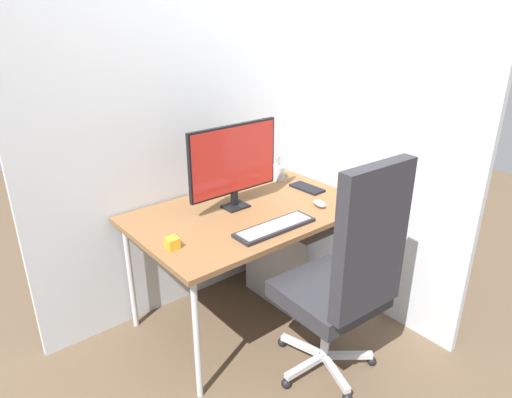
{
  "coord_description": "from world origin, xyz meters",
  "views": [
    {
      "loc": [
        -1.48,
        -1.87,
        1.81
      ],
      "look_at": [
        -0.01,
        -0.08,
        0.82
      ],
      "focal_mm": 32.1,
      "sensor_mm": 36.0,
      "label": 1
    }
  ],
  "objects_px": {
    "pen_holder": "(278,172)",
    "notebook": "(307,188)",
    "office_chair": "(347,274)",
    "desk_clamp_accessory": "(172,243)",
    "monitor": "(234,161)",
    "filing_cabinet": "(295,258)",
    "mouse": "(319,203)",
    "keyboard": "(275,227)"
  },
  "relations": [
    {
      "from": "monitor",
      "to": "pen_holder",
      "type": "xyz_separation_m",
      "value": [
        0.5,
        0.18,
        -0.23
      ]
    },
    {
      "from": "mouse",
      "to": "notebook",
      "type": "relative_size",
      "value": 0.46
    },
    {
      "from": "mouse",
      "to": "pen_holder",
      "type": "relative_size",
      "value": 0.65
    },
    {
      "from": "filing_cabinet",
      "to": "pen_holder",
      "type": "distance_m",
      "value": 0.58
    },
    {
      "from": "monitor",
      "to": "desk_clamp_accessory",
      "type": "bearing_deg",
      "value": -158.84
    },
    {
      "from": "filing_cabinet",
      "to": "notebook",
      "type": "height_order",
      "value": "notebook"
    },
    {
      "from": "office_chair",
      "to": "filing_cabinet",
      "type": "distance_m",
      "value": 0.85
    },
    {
      "from": "office_chair",
      "to": "monitor",
      "type": "bearing_deg",
      "value": 93.95
    },
    {
      "from": "office_chair",
      "to": "monitor",
      "type": "relative_size",
      "value": 2.08
    },
    {
      "from": "notebook",
      "to": "pen_holder",
      "type": "bearing_deg",
      "value": 93.69
    },
    {
      "from": "office_chair",
      "to": "keyboard",
      "type": "bearing_deg",
      "value": 98.61
    },
    {
      "from": "office_chair",
      "to": "desk_clamp_accessory",
      "type": "bearing_deg",
      "value": 134.2
    },
    {
      "from": "monitor",
      "to": "pen_holder",
      "type": "distance_m",
      "value": 0.58
    },
    {
      "from": "keyboard",
      "to": "mouse",
      "type": "height_order",
      "value": "mouse"
    },
    {
      "from": "office_chair",
      "to": "filing_cabinet",
      "type": "relative_size",
      "value": 2.14
    },
    {
      "from": "office_chair",
      "to": "monitor",
      "type": "xyz_separation_m",
      "value": [
        -0.06,
        0.81,
        0.37
      ]
    },
    {
      "from": "monitor",
      "to": "office_chair",
      "type": "bearing_deg",
      "value": -86.05
    },
    {
      "from": "notebook",
      "to": "mouse",
      "type": "bearing_deg",
      "value": -122.53
    },
    {
      "from": "pen_holder",
      "to": "notebook",
      "type": "relative_size",
      "value": 0.71
    },
    {
      "from": "office_chair",
      "to": "mouse",
      "type": "relative_size",
      "value": 11.72
    },
    {
      "from": "monitor",
      "to": "notebook",
      "type": "distance_m",
      "value": 0.6
    },
    {
      "from": "mouse",
      "to": "desk_clamp_accessory",
      "type": "height_order",
      "value": "desk_clamp_accessory"
    },
    {
      "from": "monitor",
      "to": "keyboard",
      "type": "xyz_separation_m",
      "value": [
        -0.01,
        -0.37,
        -0.27
      ]
    },
    {
      "from": "monitor",
      "to": "desk_clamp_accessory",
      "type": "relative_size",
      "value": 10.09
    },
    {
      "from": "filing_cabinet",
      "to": "pen_holder",
      "type": "bearing_deg",
      "value": 71.07
    },
    {
      "from": "notebook",
      "to": "desk_clamp_accessory",
      "type": "xyz_separation_m",
      "value": [
        -1.05,
        -0.13,
        0.02
      ]
    },
    {
      "from": "mouse",
      "to": "pen_holder",
      "type": "bearing_deg",
      "value": 90.31
    },
    {
      "from": "keyboard",
      "to": "filing_cabinet",
      "type": "bearing_deg",
      "value": 31.61
    },
    {
      "from": "notebook",
      "to": "monitor",
      "type": "bearing_deg",
      "value": 169.87
    },
    {
      "from": "monitor",
      "to": "pen_holder",
      "type": "relative_size",
      "value": 3.67
    },
    {
      "from": "keyboard",
      "to": "notebook",
      "type": "relative_size",
      "value": 2.09
    },
    {
      "from": "office_chair",
      "to": "keyboard",
      "type": "height_order",
      "value": "office_chair"
    },
    {
      "from": "office_chair",
      "to": "keyboard",
      "type": "relative_size",
      "value": 2.6
    },
    {
      "from": "mouse",
      "to": "pen_holder",
      "type": "distance_m",
      "value": 0.51
    },
    {
      "from": "notebook",
      "to": "desk_clamp_accessory",
      "type": "bearing_deg",
      "value": -175.05
    },
    {
      "from": "filing_cabinet",
      "to": "mouse",
      "type": "relative_size",
      "value": 5.47
    },
    {
      "from": "mouse",
      "to": "filing_cabinet",
      "type": "bearing_deg",
      "value": 99.78
    },
    {
      "from": "desk_clamp_accessory",
      "to": "pen_holder",
      "type": "bearing_deg",
      "value": 20.57
    },
    {
      "from": "filing_cabinet",
      "to": "monitor",
      "type": "bearing_deg",
      "value": 163.99
    },
    {
      "from": "mouse",
      "to": "desk_clamp_accessory",
      "type": "bearing_deg",
      "value": -173.35
    },
    {
      "from": "keyboard",
      "to": "pen_holder",
      "type": "distance_m",
      "value": 0.75
    },
    {
      "from": "keyboard",
      "to": "pen_holder",
      "type": "bearing_deg",
      "value": 46.99
    }
  ]
}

